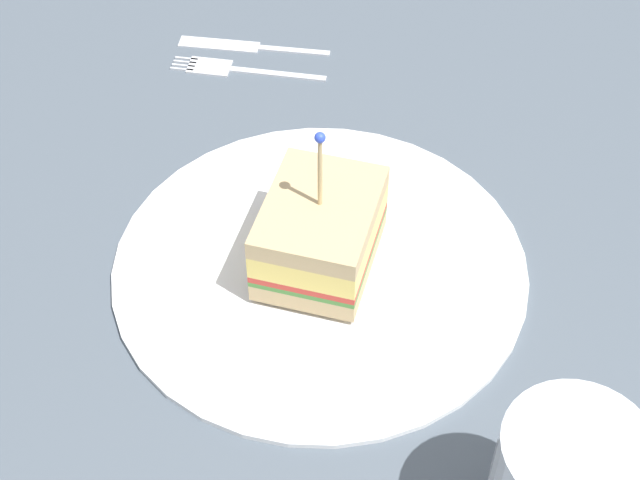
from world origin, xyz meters
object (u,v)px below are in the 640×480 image
(sandwich_half_center, at_px, (323,233))
(knife, at_px, (245,46))
(plate, at_px, (320,264))
(fork, at_px, (230,68))

(sandwich_half_center, xyz_separation_m, knife, (-0.10, -0.24, -0.03))
(sandwich_half_center, bearing_deg, plate, -40.91)
(plate, relative_size, fork, 2.73)
(plate, height_order, sandwich_half_center, sandwich_half_center)
(sandwich_half_center, height_order, knife, sandwich_half_center)
(fork, height_order, knife, same)
(fork, distance_m, knife, 0.03)
(plate, height_order, fork, plate)
(sandwich_half_center, xyz_separation_m, fork, (-0.07, -0.22, -0.03))
(sandwich_half_center, distance_m, fork, 0.24)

